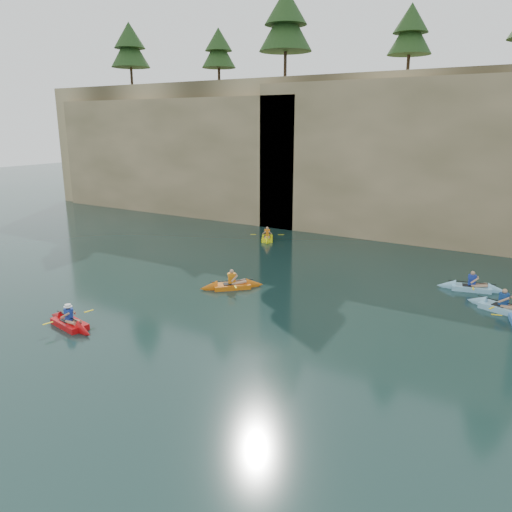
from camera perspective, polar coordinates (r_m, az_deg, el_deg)
The scene contains 12 objects.
ground at distance 18.43m, azimuth -8.12°, elevation -11.50°, with size 160.00×160.00×0.00m, color black.
cliff at distance 43.89m, azimuth 18.06°, elevation 11.47°, with size 70.00×16.00×12.00m, color tan.
cliff_slab_west at distance 46.78m, azimuth -9.47°, elevation 11.29°, with size 26.00×2.40×10.56m, color tan.
cliff_slab_center at distance 36.26m, azimuth 18.15°, elevation 10.38°, with size 24.00×2.40×11.40m, color tan.
sea_cave_west at distance 45.32m, azimuth -7.92°, elevation 7.06°, with size 4.50×1.00×4.00m, color black.
sea_cave_center at distance 38.06m, azimuth 8.61°, elevation 4.91°, with size 3.50×1.00×3.20m, color black.
cliff_pines at distance 39.77m, azimuth 17.34°, elevation 25.63°, with size 56.00×6.00×7.83m, color black, non-canonical shape.
main_kayaker at distance 22.19m, azimuth -20.53°, elevation -7.18°, with size 3.32×2.19×1.20m.
kayaker_orange at distance 25.44m, azimuth -2.78°, elevation -3.39°, with size 2.86×2.84×1.25m.
kayaker_ltblue_near at distance 24.96m, azimuth 26.35°, elevation -5.35°, with size 3.41×2.47×1.32m.
kayaker_yellow at distance 35.76m, azimuth 1.29°, elevation 2.06°, with size 2.12×2.94×1.22m.
kayaker_ltblue_mid at distance 27.35m, azimuth 23.38°, elevation -3.32°, with size 3.36×2.41×1.25m.
Camera 1 is at (10.80, -12.49, 8.19)m, focal length 35.00 mm.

